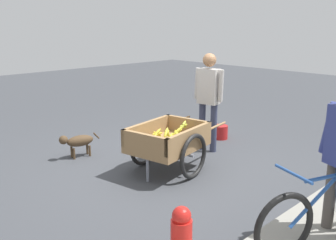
{
  "coord_description": "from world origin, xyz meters",
  "views": [
    {
      "loc": [
        3.72,
        3.84,
        2.12
      ],
      "look_at": [
        0.04,
        0.04,
        0.75
      ],
      "focal_mm": 40.62,
      "sensor_mm": 36.0,
      "label": 1
    }
  ],
  "objects_px": {
    "vendor_person": "(209,93)",
    "plastic_bucket": "(221,132)",
    "bicycle": "(326,213)",
    "dog": "(78,141)",
    "fruit_cart": "(168,143)"
  },
  "relations": [
    {
      "from": "vendor_person",
      "to": "plastic_bucket",
      "type": "relative_size",
      "value": 6.12
    },
    {
      "from": "vendor_person",
      "to": "bicycle",
      "type": "height_order",
      "value": "vendor_person"
    },
    {
      "from": "vendor_person",
      "to": "plastic_bucket",
      "type": "xyz_separation_m",
      "value": [
        -0.69,
        -0.26,
        -0.86
      ]
    },
    {
      "from": "dog",
      "to": "bicycle",
      "type": "bearing_deg",
      "value": 95.41
    },
    {
      "from": "fruit_cart",
      "to": "bicycle",
      "type": "bearing_deg",
      "value": 83.9
    },
    {
      "from": "bicycle",
      "to": "plastic_bucket",
      "type": "bearing_deg",
      "value": -125.68
    },
    {
      "from": "fruit_cart",
      "to": "plastic_bucket",
      "type": "distance_m",
      "value": 1.91
    },
    {
      "from": "fruit_cart",
      "to": "plastic_bucket",
      "type": "bearing_deg",
      "value": -165.5
    },
    {
      "from": "plastic_bucket",
      "to": "bicycle",
      "type": "bearing_deg",
      "value": 54.32
    },
    {
      "from": "vendor_person",
      "to": "bicycle",
      "type": "bearing_deg",
      "value": 62.18
    },
    {
      "from": "vendor_person",
      "to": "bicycle",
      "type": "xyz_separation_m",
      "value": [
        1.39,
        2.64,
        -0.63
      ]
    },
    {
      "from": "dog",
      "to": "plastic_bucket",
      "type": "relative_size",
      "value": 2.49
    },
    {
      "from": "bicycle",
      "to": "vendor_person",
      "type": "bearing_deg",
      "value": -117.82
    },
    {
      "from": "bicycle",
      "to": "plastic_bucket",
      "type": "relative_size",
      "value": 5.9
    },
    {
      "from": "bicycle",
      "to": "dog",
      "type": "height_order",
      "value": "bicycle"
    }
  ]
}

